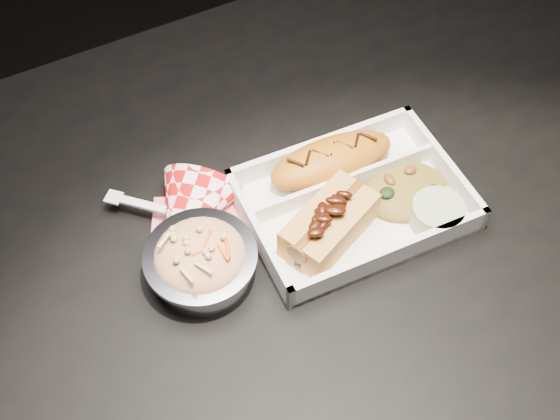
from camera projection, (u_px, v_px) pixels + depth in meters
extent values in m
cube|color=black|center=(295.00, 230.00, 0.83)|extent=(1.20, 0.80, 0.03)
cylinder|color=black|center=(440.00, 106.00, 1.47)|extent=(0.05, 0.05, 0.72)
cube|color=white|center=(352.00, 208.00, 0.83)|extent=(0.26, 0.20, 0.01)
cube|color=white|center=(320.00, 149.00, 0.86)|extent=(0.25, 0.02, 0.04)
cube|color=white|center=(391.00, 257.00, 0.77)|extent=(0.25, 0.02, 0.04)
cube|color=white|center=(258.00, 236.00, 0.78)|extent=(0.02, 0.18, 0.04)
cube|color=white|center=(442.00, 167.00, 0.84)|extent=(0.02, 0.18, 0.04)
cube|color=white|center=(343.00, 186.00, 0.83)|extent=(0.23, 0.02, 0.03)
ellipsoid|color=#C36D13|center=(332.00, 160.00, 0.84)|extent=(0.16, 0.07, 0.04)
cube|color=gold|center=(342.00, 233.00, 0.78)|extent=(0.12, 0.07, 0.04)
cube|color=gold|center=(317.00, 217.00, 0.79)|extent=(0.12, 0.07, 0.04)
cylinder|color=brown|center=(330.00, 220.00, 0.77)|extent=(0.12, 0.07, 0.03)
ellipsoid|color=olive|center=(407.00, 185.00, 0.82)|extent=(0.11, 0.09, 0.03)
cylinder|color=#A6B88B|center=(437.00, 214.00, 0.80)|extent=(0.06, 0.06, 0.03)
cylinder|color=silver|center=(202.00, 265.00, 0.76)|extent=(0.11, 0.11, 0.04)
cylinder|color=silver|center=(200.00, 256.00, 0.75)|extent=(0.12, 0.12, 0.01)
ellipsoid|color=#C7B98C|center=(200.00, 256.00, 0.75)|extent=(0.10, 0.10, 0.04)
cube|color=red|center=(199.00, 228.00, 0.81)|extent=(0.14, 0.13, 0.00)
cone|color=red|center=(186.00, 217.00, 0.80)|extent=(0.15, 0.15, 0.10)
cube|color=white|center=(142.00, 204.00, 0.81)|extent=(0.05, 0.05, 0.00)
cube|color=white|center=(114.00, 197.00, 0.81)|extent=(0.03, 0.03, 0.00)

